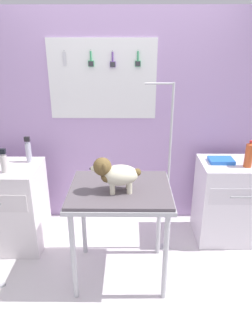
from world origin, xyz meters
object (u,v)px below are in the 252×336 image
grooming_table (120,198)px  grooming_arm (167,179)px  cabinet_right (230,201)px  dog (115,174)px  counter_left (3,206)px  shampoo_bottle (28,151)px  soda_bottle (249,155)px

grooming_table → grooming_arm: 0.57m
grooming_table → cabinet_right: grooming_table is taller
grooming_arm → dog: bearing=-137.0°
grooming_table → counter_left: grooming_table is taller
counter_left → shampoo_bottle: shampoo_bottle is taller
soda_bottle → grooming_arm: bearing=-170.4°
counter_left → soda_bottle: soda_bottle is taller
dog → counter_left: dog is taller
grooming_arm → counter_left: 1.68m
grooming_table → grooming_arm: size_ratio=0.52×
dog → cabinet_right: dog is taller
grooming_table → counter_left: bearing=159.4°
grooming_arm → dog: size_ratio=4.15×
dog → counter_left: 1.41m
dog → soda_bottle: (1.25, 0.57, -0.05)m
grooming_arm → soda_bottle: size_ratio=6.33×
grooming_table → counter_left: (-1.20, 0.45, -0.35)m
grooming_arm → counter_left: grooming_arm is taller
cabinet_right → grooming_table: bearing=-152.2°
grooming_arm → dog: grooming_arm is taller
grooming_table → shampoo_bottle: 1.11m
cabinet_right → grooming_arm: bearing=-162.2°
counter_left → cabinet_right: (2.34, 0.15, -0.00)m
dog → shampoo_bottle: size_ratio=1.55×
grooming_table → shampoo_bottle: shampoo_bottle is taller
grooming_arm → cabinet_right: grooming_arm is taller
grooming_table → shampoo_bottle: (-0.92, 0.59, 0.20)m
grooming_table → dog: 0.26m
grooming_arm → cabinet_right: (0.70, 0.23, -0.35)m
grooming_table → counter_left: size_ratio=1.01×
grooming_table → soda_bottle: bearing=22.5°
grooming_arm → counter_left: size_ratio=1.93×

